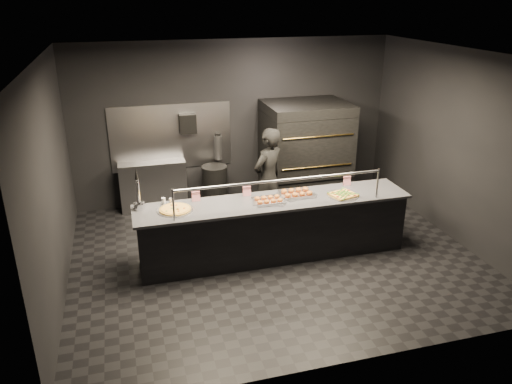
# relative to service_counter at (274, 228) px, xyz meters

# --- Properties ---
(room) EXTENTS (6.04, 6.00, 3.00)m
(room) POSITION_rel_service_counter_xyz_m (-0.02, 0.05, 1.03)
(room) COLOR black
(room) RESTS_ON ground
(service_counter) EXTENTS (4.10, 0.78, 1.37)m
(service_counter) POSITION_rel_service_counter_xyz_m (0.00, 0.00, 0.00)
(service_counter) COLOR black
(service_counter) RESTS_ON ground
(pizza_oven) EXTENTS (1.50, 1.23, 1.91)m
(pizza_oven) POSITION_rel_service_counter_xyz_m (1.20, 1.90, 0.50)
(pizza_oven) COLOR black
(pizza_oven) RESTS_ON ground
(prep_shelf) EXTENTS (1.20, 0.35, 0.90)m
(prep_shelf) POSITION_rel_service_counter_xyz_m (-1.60, 2.32, -0.01)
(prep_shelf) COLOR #99999E
(prep_shelf) RESTS_ON ground
(towel_dispenser) EXTENTS (0.30, 0.20, 0.35)m
(towel_dispenser) POSITION_rel_service_counter_xyz_m (-0.90, 2.39, 1.09)
(towel_dispenser) COLOR black
(towel_dispenser) RESTS_ON room
(fire_extinguisher) EXTENTS (0.14, 0.14, 0.51)m
(fire_extinguisher) POSITION_rel_service_counter_xyz_m (-0.35, 2.40, 0.60)
(fire_extinguisher) COLOR #B2B2B7
(fire_extinguisher) RESTS_ON room
(beer_tap) EXTENTS (0.16, 0.22, 0.61)m
(beer_tap) POSITION_rel_service_counter_xyz_m (-1.93, 0.20, 0.63)
(beer_tap) COLOR silver
(beer_tap) RESTS_ON service_counter
(round_pizza) EXTENTS (0.51, 0.51, 0.03)m
(round_pizza) POSITION_rel_service_counter_xyz_m (-1.45, 0.02, 0.47)
(round_pizza) COLOR silver
(round_pizza) RESTS_ON service_counter
(slider_tray_a) EXTENTS (0.52, 0.44, 0.07)m
(slider_tray_a) POSITION_rel_service_counter_xyz_m (-0.10, -0.04, 0.48)
(slider_tray_a) COLOR silver
(slider_tray_a) RESTS_ON service_counter
(slider_tray_b) EXTENTS (0.58, 0.49, 0.08)m
(slider_tray_b) POSITION_rel_service_counter_xyz_m (0.39, 0.10, 0.49)
(slider_tray_b) COLOR silver
(slider_tray_b) RESTS_ON service_counter
(square_pizza) EXTENTS (0.46, 0.46, 0.05)m
(square_pizza) POSITION_rel_service_counter_xyz_m (1.04, -0.12, 0.47)
(square_pizza) COLOR silver
(square_pizza) RESTS_ON service_counter
(condiment_jar) EXTENTS (0.15, 0.06, 0.10)m
(condiment_jar) POSITION_rel_service_counter_xyz_m (-1.55, 0.28, 0.50)
(condiment_jar) COLOR silver
(condiment_jar) RESTS_ON service_counter
(tent_cards) EXTENTS (2.53, 0.04, 0.15)m
(tent_cards) POSITION_rel_service_counter_xyz_m (-0.05, 0.28, 0.53)
(tent_cards) COLOR white
(tent_cards) RESTS_ON service_counter
(trash_bin) EXTENTS (0.47, 0.47, 0.79)m
(trash_bin) POSITION_rel_service_counter_xyz_m (-0.49, 2.11, -0.07)
(trash_bin) COLOR black
(trash_bin) RESTS_ON ground
(worker) EXTENTS (0.76, 0.69, 1.74)m
(worker) POSITION_rel_service_counter_xyz_m (0.21, 1.01, 0.40)
(worker) COLOR black
(worker) RESTS_ON ground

